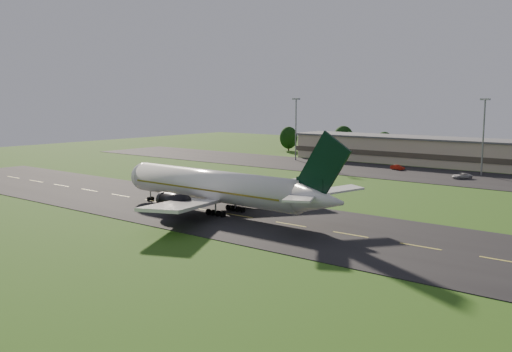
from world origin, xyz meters
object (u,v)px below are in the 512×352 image
Objects in this scene: service_vehicle_a at (330,166)px; service_vehicle_b at (398,167)px; light_mast_centre at (484,128)px; airliner at (217,187)px; terminal at (505,156)px; light_mast_west at (296,122)px; service_vehicle_c at (462,176)px.

service_vehicle_b is (16.61, 9.23, 0.11)m from service_vehicle_a.
service_vehicle_a is at bearing -162.47° from light_mast_centre.
airliner is 70.08m from service_vehicle_a.
terminal is at bearing 6.26° from service_vehicle_a.
airliner is 14.89× the size of service_vehicle_a.
light_mast_centre is at bearing 0.00° from light_mast_west.
light_mast_west reaches higher than service_vehicle_c.
service_vehicle_c is at bearing -95.42° from service_vehicle_b.
service_vehicle_c is (37.11, 2.89, 0.11)m from service_vehicle_a.
airliner is at bearing -167.44° from service_vehicle_b.
light_mast_west reaches higher than airliner.
light_mast_centre reaches higher than airliner.
airliner is 12.20× the size of service_vehicle_b.
service_vehicle_a is at bearing 105.42° from airliner.
service_vehicle_b is at bearing -4.70° from light_mast_west.
terminal is 18.45m from light_mast_centre.
service_vehicle_b is at bearing -158.74° from service_vehicle_c.
service_vehicle_b is (-22.39, -3.09, -11.95)m from light_mast_centre.
light_mast_west reaches higher than service_vehicle_a.
service_vehicle_b is at bearing 91.58° from airliner.
airliner is 83.19m from light_mast_centre.
terminal is 34.53× the size of service_vehicle_b.
airliner reaches higher than service_vehicle_c.
service_vehicle_c is (58.12, -9.43, -11.94)m from light_mast_west.
light_mast_centre reaches higher than service_vehicle_b.
airliner reaches higher than terminal.
airliner is at bearing -64.19° from light_mast_west.
service_vehicle_c is at bearing -101.29° from light_mast_centre.
light_mast_centre is 4.04× the size of service_vehicle_c.
airliner is 98.84m from terminal.
light_mast_centre is at bearing 75.86° from airliner.
light_mast_west is at bearing 97.05° from service_vehicle_b.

